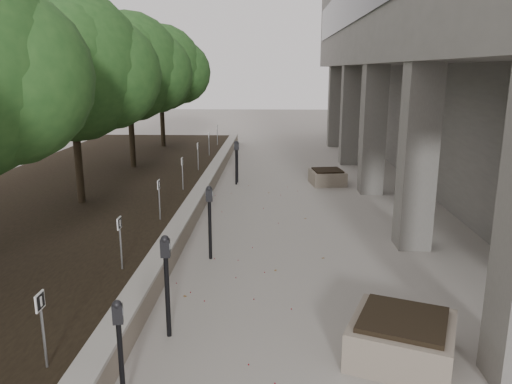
# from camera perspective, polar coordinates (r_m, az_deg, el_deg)

# --- Properties ---
(retaining_wall) EXTENTS (0.39, 26.00, 0.50)m
(retaining_wall) POSITION_cam_1_polar(r_m,az_deg,el_deg) (14.28, -6.61, -0.80)
(retaining_wall) COLOR gray
(retaining_wall) RESTS_ON ground
(planting_bed) EXTENTS (7.00, 26.00, 0.40)m
(planting_bed) POSITION_cam_1_polar(r_m,az_deg,el_deg) (15.28, -20.36, -0.80)
(planting_bed) COLOR black
(planting_bed) RESTS_ON ground
(crabapple_tree_3) EXTENTS (4.60, 4.00, 5.44)m
(crabapple_tree_3) POSITION_cam_1_polar(r_m,az_deg,el_deg) (13.67, -20.23, 10.00)
(crabapple_tree_3) COLOR #204B1C
(crabapple_tree_3) RESTS_ON planting_bed
(crabapple_tree_4) EXTENTS (4.60, 4.00, 5.44)m
(crabapple_tree_4) POSITION_cam_1_polar(r_m,az_deg,el_deg) (18.39, -14.33, 11.20)
(crabapple_tree_4) COLOR #204B1C
(crabapple_tree_4) RESTS_ON planting_bed
(crabapple_tree_5) EXTENTS (4.60, 4.00, 5.44)m
(crabapple_tree_5) POSITION_cam_1_polar(r_m,az_deg,el_deg) (23.23, -10.85, 11.85)
(crabapple_tree_5) COLOR #204B1C
(crabapple_tree_5) RESTS_ON planting_bed
(parking_sign_2) EXTENTS (0.04, 0.22, 0.96)m
(parking_sign_2) POSITION_cam_1_polar(r_m,az_deg,el_deg) (6.52, -23.20, -14.39)
(parking_sign_2) COLOR black
(parking_sign_2) RESTS_ON planting_bed
(parking_sign_3) EXTENTS (0.04, 0.22, 0.96)m
(parking_sign_3) POSITION_cam_1_polar(r_m,az_deg,el_deg) (9.08, -15.25, -5.70)
(parking_sign_3) COLOR black
(parking_sign_3) RESTS_ON planting_bed
(parking_sign_4) EXTENTS (0.04, 0.22, 0.96)m
(parking_sign_4) POSITION_cam_1_polar(r_m,az_deg,el_deg) (11.84, -11.01, -0.89)
(parking_sign_4) COLOR black
(parking_sign_4) RESTS_ON planting_bed
(parking_sign_5) EXTENTS (0.04, 0.22, 0.96)m
(parking_sign_5) POSITION_cam_1_polar(r_m,az_deg,el_deg) (14.70, -8.41, 2.09)
(parking_sign_5) COLOR black
(parking_sign_5) RESTS_ON planting_bed
(parking_sign_6) EXTENTS (0.04, 0.22, 0.96)m
(parking_sign_6) POSITION_cam_1_polar(r_m,az_deg,el_deg) (17.61, -6.66, 4.08)
(parking_sign_6) COLOR black
(parking_sign_6) RESTS_ON planting_bed
(parking_sign_7) EXTENTS (0.04, 0.22, 0.96)m
(parking_sign_7) POSITION_cam_1_polar(r_m,az_deg,el_deg) (20.54, -5.40, 5.51)
(parking_sign_7) COLOR black
(parking_sign_7) RESTS_ON planting_bed
(parking_sign_8) EXTENTS (0.04, 0.22, 0.96)m
(parking_sign_8) POSITION_cam_1_polar(r_m,az_deg,el_deg) (23.49, -4.45, 6.58)
(parking_sign_8) COLOR black
(parking_sign_8) RESTS_ON planting_bed
(parking_meter_1) EXTENTS (0.15, 0.12, 1.36)m
(parking_meter_1) POSITION_cam_1_polar(r_m,az_deg,el_deg) (6.16, -15.25, -17.55)
(parking_meter_1) COLOR black
(parking_meter_1) RESTS_ON ground
(parking_meter_2) EXTENTS (0.16, 0.12, 1.57)m
(parking_meter_2) POSITION_cam_1_polar(r_m,az_deg,el_deg) (7.43, -10.15, -10.63)
(parking_meter_2) COLOR black
(parking_meter_2) RESTS_ON ground
(parking_meter_3) EXTENTS (0.16, 0.12, 1.57)m
(parking_meter_3) POSITION_cam_1_polar(r_m,az_deg,el_deg) (10.26, -5.31, -3.53)
(parking_meter_3) COLOR black
(parking_meter_3) RESTS_ON ground
(parking_meter_4) EXTENTS (0.17, 0.14, 1.51)m
(parking_meter_4) POSITION_cam_1_polar(r_m,az_deg,el_deg) (16.96, -2.29, 3.37)
(parking_meter_4) COLOR black
(parking_meter_4) RESTS_ON ground
(parking_meter_5) EXTENTS (0.15, 0.11, 1.45)m
(parking_meter_5) POSITION_cam_1_polar(r_m,az_deg,el_deg) (17.26, -2.16, 3.45)
(parking_meter_5) COLOR black
(parking_meter_5) RESTS_ON ground
(planter_front) EXTENTS (1.71, 1.71, 0.62)m
(planter_front) POSITION_cam_1_polar(r_m,az_deg,el_deg) (7.29, 16.37, -15.75)
(planter_front) COLOR gray
(planter_front) RESTS_ON ground
(planter_back) EXTENTS (1.26, 1.26, 0.52)m
(planter_back) POSITION_cam_1_polar(r_m,az_deg,el_deg) (17.25, 8.17, 1.73)
(planter_back) COLOR gray
(planter_back) RESTS_ON ground
(berry_scatter) EXTENTS (3.30, 14.10, 0.02)m
(berry_scatter) POSITION_cam_1_polar(r_m,az_deg,el_deg) (10.39, -0.39, -7.77)
(berry_scatter) COLOR maroon
(berry_scatter) RESTS_ON ground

